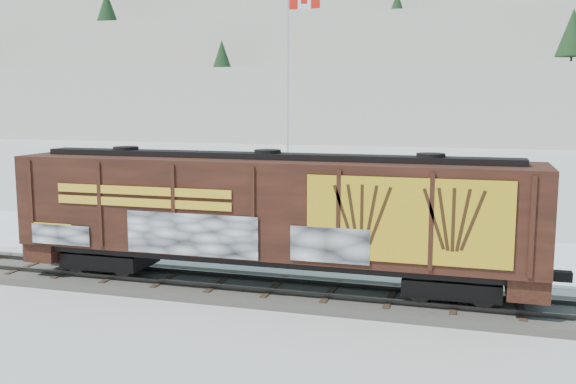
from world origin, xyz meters
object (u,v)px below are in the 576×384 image
(flagpole, at_px, (289,132))
(car_white, at_px, (283,227))
(car_dark, at_px, (298,235))
(hopper_railcar, at_px, (268,211))
(car_silver, at_px, (96,217))

(flagpole, relative_size, car_white, 2.86)
(car_white, height_order, car_dark, car_dark)
(hopper_railcar, xyz_separation_m, car_white, (-1.91, 7.98, -2.15))
(hopper_railcar, height_order, flagpole, flagpole)
(car_dark, bearing_deg, hopper_railcar, -165.96)
(car_white, relative_size, car_dark, 0.88)
(car_silver, xyz_separation_m, car_dark, (11.22, -1.59, 0.05))
(hopper_railcar, xyz_separation_m, car_silver, (-11.89, 7.84, -2.19))
(car_dark, bearing_deg, car_silver, 89.92)
(hopper_railcar, xyz_separation_m, car_dark, (-0.67, 6.25, -2.14))
(hopper_railcar, xyz_separation_m, flagpole, (-3.63, 14.92, 1.95))
(car_silver, bearing_deg, hopper_railcar, -116.75)
(hopper_railcar, distance_m, car_silver, 14.41)
(flagpole, xyz_separation_m, car_dark, (2.96, -8.67, -4.09))
(hopper_railcar, bearing_deg, car_silver, 146.61)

